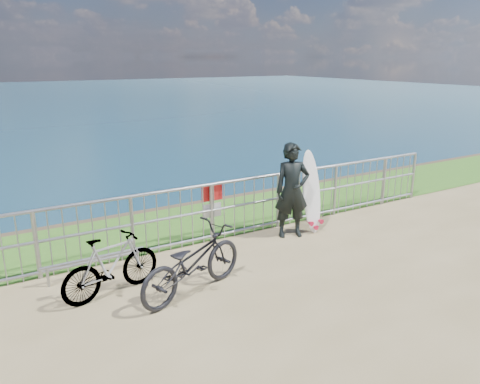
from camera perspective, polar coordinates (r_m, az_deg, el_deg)
grass_strip at (r=9.95m, az=-3.82°, el=-3.32°), size 120.00×120.00×0.00m
railing at (r=8.85m, az=-0.56°, el=-1.87°), size 10.06×0.10×1.13m
surfer at (r=8.83m, az=6.37°, el=0.18°), size 0.76×0.62×1.81m
surfboard at (r=9.17m, az=8.73°, el=-0.34°), size 0.42×0.40×1.62m
bicycle_near at (r=6.80m, az=-5.85°, el=-8.49°), size 1.98×1.21×0.98m
bicycle_far at (r=6.99m, az=-15.42°, el=-8.62°), size 1.58×0.76×0.91m
bike_rack at (r=7.70m, az=-17.34°, el=-7.92°), size 1.59×0.05×0.33m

